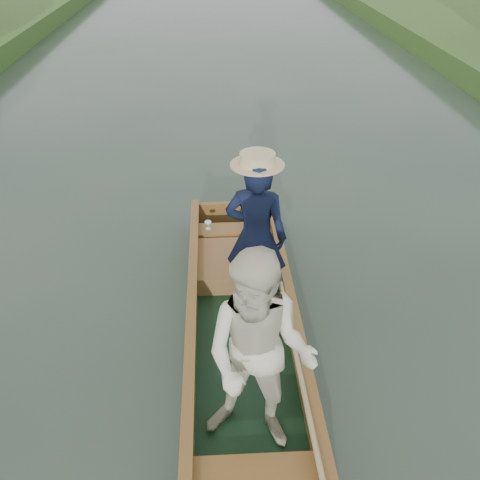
{
  "coord_description": "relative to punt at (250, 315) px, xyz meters",
  "views": [
    {
      "loc": [
        -0.25,
        -4.01,
        3.82
      ],
      "look_at": [
        0.0,
        0.6,
        0.95
      ],
      "focal_mm": 40.0,
      "sensor_mm": 36.0,
      "label": 1
    }
  ],
  "objects": [
    {
      "name": "ground",
      "position": [
        -0.05,
        0.25,
        -0.67
      ],
      "size": [
        120.0,
        120.0,
        0.0
      ],
      "primitive_type": "plane",
      "color": "#283D30",
      "rests_on": "ground"
    },
    {
      "name": "punt",
      "position": [
        0.0,
        0.0,
        0.0
      ],
      "size": [
        1.14,
        5.0,
        1.88
      ],
      "color": "black",
      "rests_on": "ground"
    }
  ]
}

